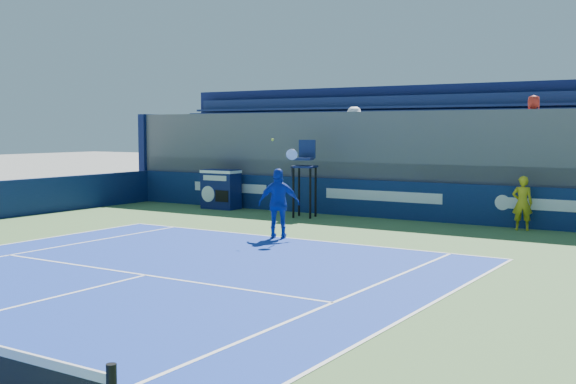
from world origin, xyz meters
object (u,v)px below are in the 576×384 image
Objects in this scene: ball_person at (522,203)px; tennis_player at (279,203)px; match_clock at (221,188)px; umpire_chair at (305,170)px.

tennis_player reaches higher than ball_person.
match_clock is 0.56× the size of umpire_chair.
tennis_player is (5.53, -4.69, 0.18)m from match_clock.
match_clock is (-10.42, -0.17, -0.03)m from ball_person.
ball_person is 6.73m from umpire_chair.
ball_person is 1.09× the size of match_clock.
umpire_chair reaches higher than ball_person.
tennis_player is at bearing 27.56° from ball_person.
umpire_chair is at bearing -7.42° from match_clock.
match_clock is at bearing 172.58° from umpire_chair.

